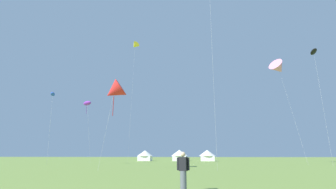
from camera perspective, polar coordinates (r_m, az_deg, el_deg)
name	(u,v)px	position (r m, az deg, el deg)	size (l,w,h in m)	color
kite_blue_parafoil	(53,94)	(45.47, -26.36, 0.04)	(2.17, 2.22, 12.22)	blue
kite_red_delta	(114,91)	(28.93, -13.04, 0.76)	(3.12, 2.75, 10.58)	red
kite_pink_delta	(278,68)	(52.43, 25.40, 5.86)	(4.53, 4.63, 20.48)	pink
kite_yellow_delta	(135,46)	(66.11, -8.08, 11.75)	(2.76, 3.57, 31.90)	yellow
kite_purple_parafoil	(87,103)	(53.68, -19.16, -2.04)	(3.75, 2.75, 13.08)	purple
kite_black_parafoil	(314,52)	(49.28, 32.05, 8.84)	(1.61, 2.78, 19.72)	black
person_spectator	(183,172)	(10.95, 3.76, -18.41)	(0.57, 0.33, 1.73)	#565B66
festival_tent_center	(145,155)	(67.49, -5.64, -14.52)	(4.43, 4.43, 2.88)	white
festival_tent_right	(180,155)	(66.14, 2.83, -14.52)	(4.60, 4.60, 2.99)	white
festival_tent_left	(207,155)	(66.06, 9.59, -14.36)	(4.54, 4.54, 2.95)	white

